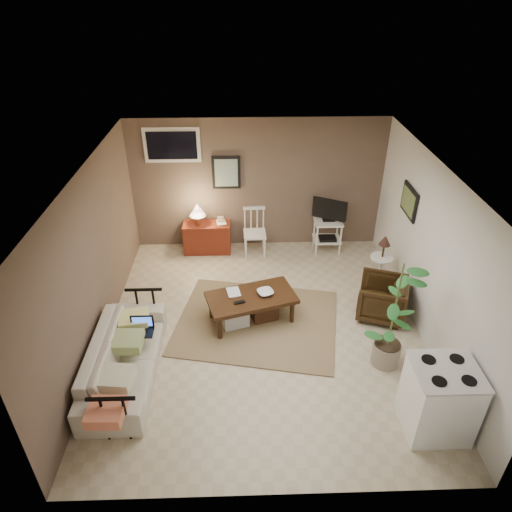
{
  "coord_description": "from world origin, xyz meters",
  "views": [
    {
      "loc": [
        -0.27,
        -5.09,
        4.42
      ],
      "look_at": [
        -0.09,
        0.35,
        1.04
      ],
      "focal_mm": 32.0,
      "sensor_mm": 36.0,
      "label": 1
    }
  ],
  "objects_px": {
    "red_console": "(206,235)",
    "sofa": "(123,352)",
    "side_table": "(382,256)",
    "armchair": "(382,297)",
    "potted_plant": "(394,312)",
    "tv_stand": "(328,225)",
    "coffee_table": "(251,306)",
    "spindle_chair": "(255,234)",
    "stove": "(439,399)"
  },
  "relations": [
    {
      "from": "coffee_table",
      "to": "sofa",
      "type": "xyz_separation_m",
      "value": [
        -1.62,
        -1.03,
        0.12
      ]
    },
    {
      "from": "potted_plant",
      "to": "stove",
      "type": "distance_m",
      "value": 1.13
    },
    {
      "from": "red_console",
      "to": "stove",
      "type": "relative_size",
      "value": 1.09
    },
    {
      "from": "tv_stand",
      "to": "potted_plant",
      "type": "distance_m",
      "value": 2.92
    },
    {
      "from": "spindle_chair",
      "to": "armchair",
      "type": "bearing_deg",
      "value": -45.45
    },
    {
      "from": "red_console",
      "to": "side_table",
      "type": "distance_m",
      "value": 3.15
    },
    {
      "from": "coffee_table",
      "to": "spindle_chair",
      "type": "height_order",
      "value": "spindle_chair"
    },
    {
      "from": "coffee_table",
      "to": "side_table",
      "type": "bearing_deg",
      "value": 20.5
    },
    {
      "from": "spindle_chair",
      "to": "armchair",
      "type": "height_order",
      "value": "spindle_chair"
    },
    {
      "from": "tv_stand",
      "to": "armchair",
      "type": "distance_m",
      "value": 1.97
    },
    {
      "from": "coffee_table",
      "to": "spindle_chair",
      "type": "bearing_deg",
      "value": 86.66
    },
    {
      "from": "red_console",
      "to": "potted_plant",
      "type": "distance_m",
      "value": 3.93
    },
    {
      "from": "spindle_chair",
      "to": "armchair",
      "type": "xyz_separation_m",
      "value": [
        1.83,
        -1.86,
        -0.07
      ]
    },
    {
      "from": "red_console",
      "to": "sofa",
      "type": "bearing_deg",
      "value": -105.53
    },
    {
      "from": "sofa",
      "to": "armchair",
      "type": "bearing_deg",
      "value": -72.97
    },
    {
      "from": "spindle_chair",
      "to": "side_table",
      "type": "xyz_separation_m",
      "value": [
        2.0,
        -1.14,
        0.19
      ]
    },
    {
      "from": "coffee_table",
      "to": "red_console",
      "type": "xyz_separation_m",
      "value": [
        -0.77,
        2.04,
        0.07
      ]
    },
    {
      "from": "red_console",
      "to": "stove",
      "type": "bearing_deg",
      "value": -54.87
    },
    {
      "from": "sofa",
      "to": "tv_stand",
      "type": "distance_m",
      "value": 4.29
    },
    {
      "from": "red_console",
      "to": "armchair",
      "type": "distance_m",
      "value": 3.36
    },
    {
      "from": "tv_stand",
      "to": "armchair",
      "type": "height_order",
      "value": "tv_stand"
    },
    {
      "from": "coffee_table",
      "to": "red_console",
      "type": "distance_m",
      "value": 2.18
    },
    {
      "from": "potted_plant",
      "to": "stove",
      "type": "relative_size",
      "value": 1.77
    },
    {
      "from": "side_table",
      "to": "potted_plant",
      "type": "relative_size",
      "value": 0.61
    },
    {
      "from": "coffee_table",
      "to": "side_table",
      "type": "height_order",
      "value": "side_table"
    },
    {
      "from": "red_console",
      "to": "spindle_chair",
      "type": "xyz_separation_m",
      "value": [
        0.88,
        -0.11,
        0.07
      ]
    },
    {
      "from": "tv_stand",
      "to": "side_table",
      "type": "height_order",
      "value": "tv_stand"
    },
    {
      "from": "potted_plant",
      "to": "stove",
      "type": "height_order",
      "value": "potted_plant"
    },
    {
      "from": "red_console",
      "to": "stove",
      "type": "xyz_separation_m",
      "value": [
        2.8,
        -3.98,
        0.11
      ]
    },
    {
      "from": "armchair",
      "to": "coffee_table",
      "type": "bearing_deg",
      "value": -69.18
    },
    {
      "from": "red_console",
      "to": "potted_plant",
      "type": "bearing_deg",
      "value": -49.46
    },
    {
      "from": "side_table",
      "to": "potted_plant",
      "type": "xyz_separation_m",
      "value": [
        -0.35,
        -1.71,
        0.25
      ]
    },
    {
      "from": "side_table",
      "to": "armchair",
      "type": "xyz_separation_m",
      "value": [
        -0.17,
        -0.72,
        -0.26
      ]
    },
    {
      "from": "armchair",
      "to": "stove",
      "type": "xyz_separation_m",
      "value": [
        0.08,
        -2.01,
        0.11
      ]
    },
    {
      "from": "side_table",
      "to": "spindle_chair",
      "type": "bearing_deg",
      "value": 150.3
    },
    {
      "from": "side_table",
      "to": "armchair",
      "type": "height_order",
      "value": "side_table"
    },
    {
      "from": "side_table",
      "to": "potted_plant",
      "type": "height_order",
      "value": "potted_plant"
    },
    {
      "from": "tv_stand",
      "to": "stove",
      "type": "xyz_separation_m",
      "value": [
        0.58,
        -3.9,
        -0.1
      ]
    },
    {
      "from": "red_console",
      "to": "stove",
      "type": "distance_m",
      "value": 4.87
    },
    {
      "from": "red_console",
      "to": "spindle_chair",
      "type": "height_order",
      "value": "red_console"
    },
    {
      "from": "sofa",
      "to": "armchair",
      "type": "distance_m",
      "value": 3.73
    },
    {
      "from": "red_console",
      "to": "potted_plant",
      "type": "xyz_separation_m",
      "value": [
        2.53,
        -2.96,
        0.51
      ]
    },
    {
      "from": "sofa",
      "to": "side_table",
      "type": "relative_size",
      "value": 2.03
    },
    {
      "from": "spindle_chair",
      "to": "red_console",
      "type": "bearing_deg",
      "value": 172.92
    },
    {
      "from": "spindle_chair",
      "to": "tv_stand",
      "type": "bearing_deg",
      "value": 1.49
    },
    {
      "from": "sofa",
      "to": "side_table",
      "type": "height_order",
      "value": "side_table"
    },
    {
      "from": "coffee_table",
      "to": "sofa",
      "type": "height_order",
      "value": "sofa"
    },
    {
      "from": "spindle_chair",
      "to": "stove",
      "type": "xyz_separation_m",
      "value": [
        1.92,
        -3.87,
        0.04
      ]
    },
    {
      "from": "coffee_table",
      "to": "tv_stand",
      "type": "xyz_separation_m",
      "value": [
        1.45,
        1.96,
        0.29
      ]
    },
    {
      "from": "red_console",
      "to": "spindle_chair",
      "type": "relative_size",
      "value": 1.12
    }
  ]
}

